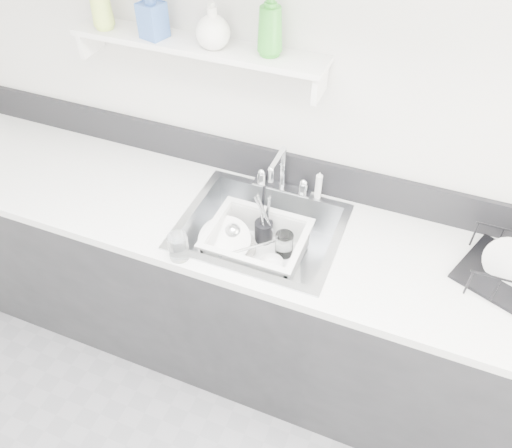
% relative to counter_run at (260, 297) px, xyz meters
% --- Properties ---
extents(room_shell, '(3.50, 3.00, 2.60)m').
position_rel_counter_run_xyz_m(room_shell, '(0.00, -0.80, 1.22)').
color(room_shell, silver).
rests_on(room_shell, ground).
extents(counter_run, '(3.20, 0.62, 0.92)m').
position_rel_counter_run_xyz_m(counter_run, '(0.00, 0.00, 0.00)').
color(counter_run, black).
rests_on(counter_run, ground).
extents(backsplash, '(3.20, 0.02, 0.16)m').
position_rel_counter_run_xyz_m(backsplash, '(0.00, 0.30, 0.54)').
color(backsplash, black).
rests_on(backsplash, counter_run).
extents(sink, '(0.64, 0.52, 0.20)m').
position_rel_counter_run_xyz_m(sink, '(0.00, 0.00, 0.37)').
color(sink, silver).
rests_on(sink, counter_run).
extents(faucet, '(0.26, 0.18, 0.23)m').
position_rel_counter_run_xyz_m(faucet, '(0.00, 0.25, 0.52)').
color(faucet, silver).
rests_on(faucet, counter_run).
extents(side_sprayer, '(0.03, 0.03, 0.14)m').
position_rel_counter_run_xyz_m(side_sprayer, '(0.16, 0.25, 0.53)').
color(side_sprayer, silver).
rests_on(side_sprayer, counter_run).
extents(wall_shelf, '(1.00, 0.16, 0.12)m').
position_rel_counter_run_xyz_m(wall_shelf, '(-0.35, 0.23, 1.05)').
color(wall_shelf, silver).
rests_on(wall_shelf, room_shell).
extents(wash_tub, '(0.48, 0.43, 0.15)m').
position_rel_counter_run_xyz_m(wash_tub, '(-0.01, -0.02, 0.37)').
color(wash_tub, silver).
rests_on(wash_tub, sink).
extents(plate_stack, '(0.27, 0.26, 0.11)m').
position_rel_counter_run_xyz_m(plate_stack, '(-0.14, -0.04, 0.34)').
color(plate_stack, white).
rests_on(plate_stack, wash_tub).
extents(utensil_cup, '(0.08, 0.08, 0.26)m').
position_rel_counter_run_xyz_m(utensil_cup, '(-0.02, 0.08, 0.37)').
color(utensil_cup, black).
rests_on(utensil_cup, wash_tub).
extents(ladle, '(0.31, 0.27, 0.09)m').
position_rel_counter_run_xyz_m(ladle, '(-0.07, -0.03, 0.35)').
color(ladle, silver).
rests_on(ladle, wash_tub).
extents(tumbler_in_tub, '(0.08, 0.08, 0.11)m').
position_rel_counter_run_xyz_m(tumbler_in_tub, '(0.09, 0.03, 0.36)').
color(tumbler_in_tub, white).
rests_on(tumbler_in_tub, wash_tub).
extents(tumbler_counter, '(0.08, 0.08, 0.11)m').
position_rel_counter_run_xyz_m(tumbler_counter, '(-0.23, -0.26, 0.51)').
color(tumbler_counter, white).
rests_on(tumbler_counter, counter_run).
extents(bowl_small, '(0.13, 0.13, 0.03)m').
position_rel_counter_run_xyz_m(bowl_small, '(0.07, -0.06, 0.32)').
color(bowl_small, white).
rests_on(bowl_small, wash_tub).
extents(soap_bottle_a, '(0.11, 0.11, 0.21)m').
position_rel_counter_run_xyz_m(soap_bottle_a, '(-0.73, 0.21, 1.18)').
color(soap_bottle_a, '#BBDB56').
rests_on(soap_bottle_a, wall_shelf).
extents(soap_bottle_b, '(0.10, 0.11, 0.19)m').
position_rel_counter_run_xyz_m(soap_bottle_b, '(-0.51, 0.21, 1.17)').
color(soap_bottle_b, '#385FA8').
rests_on(soap_bottle_b, wall_shelf).
extents(soap_bottle_c, '(0.14, 0.14, 0.16)m').
position_rel_counter_run_xyz_m(soap_bottle_c, '(-0.27, 0.22, 1.15)').
color(soap_bottle_c, white).
rests_on(soap_bottle_c, wall_shelf).
extents(soap_bottle_d, '(0.09, 0.09, 0.23)m').
position_rel_counter_run_xyz_m(soap_bottle_d, '(-0.06, 0.23, 1.19)').
color(soap_bottle_d, green).
rests_on(soap_bottle_d, wall_shelf).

